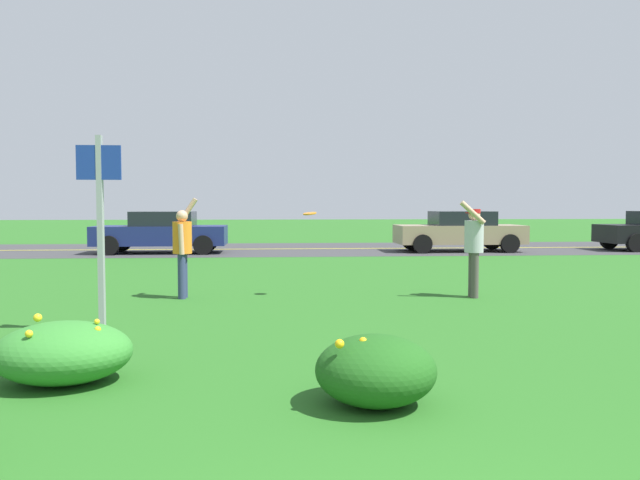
{
  "coord_description": "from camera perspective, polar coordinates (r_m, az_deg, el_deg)",
  "views": [
    {
      "loc": [
        -0.88,
        -1.6,
        1.67
      ],
      "look_at": [
        -0.11,
        8.39,
        1.12
      ],
      "focal_mm": 35.27,
      "sensor_mm": 36.0,
      "label": 1
    }
  ],
  "objects": [
    {
      "name": "car_tan_center_left",
      "position": [
        23.21,
        12.55,
        0.81
      ],
      "size": [
        4.5,
        2.0,
        1.45
      ],
      "color": "#937F60",
      "rests_on": "ground"
    },
    {
      "name": "highway_center_stripe",
      "position": [
        23.92,
        -2.29,
        -0.8
      ],
      "size": [
        120.0,
        0.16,
        0.0
      ],
      "primitive_type": "cube",
      "color": "yellow",
      "rests_on": "ground"
    },
    {
      "name": "sign_post_near_path",
      "position": [
        8.55,
        -19.33,
        2.21
      ],
      "size": [
        0.56,
        0.1,
        2.57
      ],
      "color": "#93969B",
      "rests_on": "ground"
    },
    {
      "name": "car_navy_center_right",
      "position": [
        22.53,
        -14.19,
        0.72
      ],
      "size": [
        4.5,
        2.0,
        1.45
      ],
      "color": "navy",
      "rests_on": "ground"
    },
    {
      "name": "highway_strip",
      "position": [
        23.92,
        -2.29,
        -0.81
      ],
      "size": [
        120.0,
        7.4,
        0.01
      ],
      "primitive_type": "cube",
      "color": "#38383A",
      "rests_on": "ground"
    },
    {
      "name": "frisbee_orange",
      "position": [
        11.39,
        -0.93,
        2.41
      ],
      "size": [
        0.25,
        0.24,
        0.08
      ],
      "color": "orange"
    },
    {
      "name": "person_catcher_red_cap_gray_shirt",
      "position": [
        11.68,
        13.77,
        -0.3
      ],
      "size": [
        0.5,
        0.5,
        1.76
      ],
      "color": "#B2B2B7",
      "rests_on": "ground"
    },
    {
      "name": "daylily_clump_mid_left",
      "position": [
        5.38,
        5.07,
        -11.68
      ],
      "size": [
        1.02,
        1.0,
        0.61
      ],
      "color": "#1E5619",
      "rests_on": "ground"
    },
    {
      "name": "daylily_clump_front_center",
      "position": [
        6.47,
        -22.28,
        -9.42
      ],
      "size": [
        1.28,
        1.1,
        0.64
      ],
      "color": "#337F2D",
      "rests_on": "ground"
    },
    {
      "name": "ground_plane",
      "position": [
        12.87,
        -0.45,
        -4.29
      ],
      "size": [
        120.0,
        120.0,
        0.0
      ],
      "primitive_type": "plane",
      "color": "#26601E"
    },
    {
      "name": "person_thrower_orange_shirt",
      "position": [
        11.5,
        -12.37,
        -0.48
      ],
      "size": [
        0.43,
        0.49,
        1.81
      ],
      "color": "orange",
      "rests_on": "ground"
    }
  ]
}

